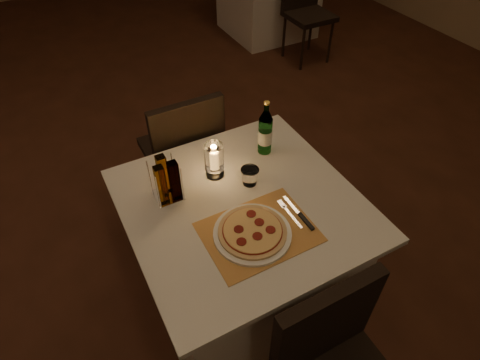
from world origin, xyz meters
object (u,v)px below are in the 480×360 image
pizza (252,231)px  water_bottle (265,132)px  main_table (242,252)px  hurricane_candle (214,158)px  chair_far (184,146)px  tumbler (250,176)px  plate (252,233)px

pizza → water_bottle: water_bottle is taller
main_table → hurricane_candle: bearing=97.1°
main_table → chair_far: chair_far is taller
tumbler → plate: bearing=-117.1°
plate → hurricane_candle: hurricane_candle is taller
chair_far → tumbler: chair_far is taller
main_table → water_bottle: water_bottle is taller
chair_far → water_bottle: bearing=-59.5°
chair_far → tumbler: size_ratio=10.71×
chair_far → tumbler: (0.09, -0.62, 0.23)m
main_table → hurricane_candle: size_ratio=5.70×
main_table → water_bottle: (0.27, 0.26, 0.48)m
chair_far → pizza: chair_far is taller
chair_far → hurricane_candle: (-0.03, -0.50, 0.29)m
pizza → water_bottle: bearing=54.2°
tumbler → hurricane_candle: 0.18m
plate → water_bottle: water_bottle is taller
main_table → pizza: size_ratio=3.57×
plate → pizza: size_ratio=1.14×
main_table → tumbler: bearing=45.8°
tumbler → water_bottle: water_bottle is taller
pizza → hurricane_candle: 0.41m
pizza → plate: bearing=-169.4°
main_table → water_bottle: bearing=44.2°
main_table → tumbler: size_ratio=11.90×
chair_far → pizza: bearing=-93.2°
pizza → tumbler: tumbler is taller
main_table → tumbler: 0.43m
tumbler → pizza: bearing=-117.1°
main_table → pizza: 0.44m
chair_far → plate: size_ratio=2.81×
main_table → chair_far: 0.74m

